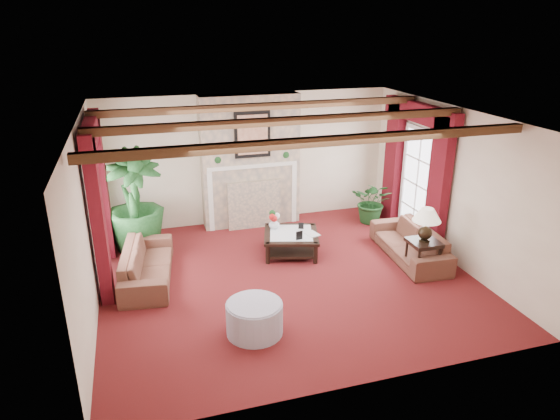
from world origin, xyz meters
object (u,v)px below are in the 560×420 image
object	(u,v)px
sofa_left	(147,259)
ottoman	(254,318)
sofa_right	(410,238)
potted_palm	(136,222)
side_table	(422,256)
coffee_table	(291,243)

from	to	relation	value
sofa_left	ottoman	xyz separation A→B (m)	(1.33, -1.99, -0.15)
sofa_right	ottoman	distance (m)	3.59
potted_palm	side_table	distance (m)	5.19
potted_palm	coffee_table	world-z (taller)	potted_palm
sofa_right	potted_palm	size ratio (longest dim) A/B	0.95
sofa_right	side_table	xyz separation A→B (m)	(-0.09, -0.56, -0.08)
sofa_left	ottoman	bearing A→B (deg)	-139.04
sofa_right	ottoman	world-z (taller)	sofa_right
potted_palm	ottoman	xyz separation A→B (m)	(1.45, -3.27, -0.30)
potted_palm	sofa_right	bearing A→B (deg)	-20.71
sofa_left	potted_palm	bearing A→B (deg)	12.50
potted_palm	coffee_table	size ratio (longest dim) A/B	2.11
side_table	sofa_left	bearing A→B (deg)	166.70
sofa_right	side_table	distance (m)	0.58
sofa_left	coffee_table	bearing A→B (deg)	-76.79
sofa_left	side_table	bearing A→B (deg)	-96.12
sofa_left	ottoman	world-z (taller)	sofa_left
sofa_right	coffee_table	xyz separation A→B (m)	(-2.01, 0.77, -0.17)
sofa_right	coffee_table	distance (m)	2.16
coffee_table	side_table	xyz separation A→B (m)	(1.92, -1.34, 0.09)
coffee_table	ottoman	xyz separation A→B (m)	(-1.25, -2.26, 0.03)
coffee_table	side_table	world-z (taller)	side_table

